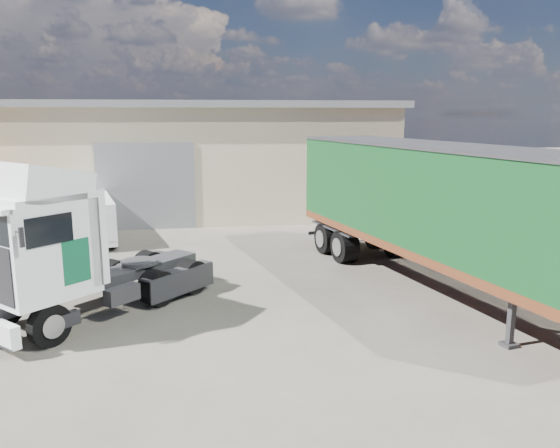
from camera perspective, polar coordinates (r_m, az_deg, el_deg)
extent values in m
plane|color=#292721|center=(13.79, -9.37, -8.87)|extent=(120.00, 120.00, 0.00)
cube|color=#B6AB8C|center=(29.74, -20.41, 6.39)|extent=(30.00, 12.00, 5.00)
cube|color=#5D5F62|center=(29.65, -20.77, 11.49)|extent=(30.60, 12.60, 0.30)
cube|color=#5D5F62|center=(23.24, -13.82, 3.82)|extent=(4.00, 0.08, 3.60)
cube|color=#5D5F62|center=(29.66, -20.80, 11.87)|extent=(30.60, 0.40, 0.15)
cube|color=#973A26|center=(22.18, 22.19, 1.51)|extent=(0.35, 26.00, 2.50)
cylinder|color=black|center=(13.20, -25.06, -8.68)|extent=(2.15, 2.10, 0.90)
cylinder|color=black|center=(14.77, -14.93, -5.87)|extent=(2.18, 2.13, 0.90)
cylinder|color=black|center=(15.52, -11.52, -4.87)|extent=(2.18, 2.13, 0.90)
cube|color=#2D2D30|center=(14.14, -17.93, -5.49)|extent=(4.43, 4.62, 0.26)
cube|color=white|center=(12.93, -24.47, -2.15)|extent=(2.90, 2.89, 2.09)
cube|color=white|center=(12.79, -24.30, 3.86)|extent=(2.67, 2.66, 1.05)
cube|color=#0B4F31|center=(14.06, -25.39, -2.18)|extent=(0.45, 0.47, 0.94)
cube|color=#0B4F31|center=(12.27, -20.48, -3.66)|extent=(0.45, 0.47, 0.94)
cylinder|color=#2D2D30|center=(14.74, -14.51, -3.88)|extent=(1.33, 1.33, 0.10)
cube|color=#2D2D30|center=(12.37, 22.99, -9.39)|extent=(0.36, 0.36, 1.09)
cylinder|color=black|center=(18.85, 8.55, -1.64)|extent=(2.69, 1.60, 1.05)
cube|color=#2D2D30|center=(15.53, 15.88, -3.40)|extent=(3.52, 11.71, 0.35)
cube|color=#572D14|center=(15.45, 15.95, -2.24)|extent=(5.15, 12.10, 0.24)
cube|color=black|center=(15.19, 16.24, 2.91)|extent=(5.15, 12.10, 2.57)
cube|color=#2D2D30|center=(15.06, 16.51, 7.82)|extent=(5.22, 12.17, 0.08)
cylinder|color=black|center=(20.45, -19.08, -1.79)|extent=(1.79, 0.99, 0.58)
cylinder|color=black|center=(23.21, -19.49, -0.30)|extent=(1.79, 0.99, 0.58)
cube|color=white|center=(21.71, -19.41, 0.64)|extent=(2.63, 4.35, 1.50)
cube|color=white|center=(20.07, -19.14, -0.31)|extent=(1.78, 1.18, 0.97)
cube|color=black|center=(20.15, -19.26, 1.13)|extent=(1.51, 0.45, 0.53)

